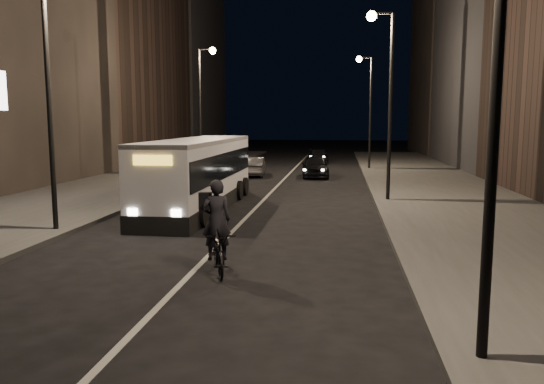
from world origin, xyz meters
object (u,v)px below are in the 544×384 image
(cyclist_on_bicycle, at_px, (218,243))
(car_far, at_px, (318,156))
(car_near, at_px, (315,166))
(city_bus, at_px, (199,171))
(streetlight_right_far, at_px, (367,97))
(streetlight_left_far, at_px, (204,94))
(streetlight_right_mid, at_px, (385,80))
(streetlight_left_near, at_px, (55,64))
(car_mid, at_px, (254,166))

(cyclist_on_bicycle, relative_size, car_far, 0.58)
(car_near, xyz_separation_m, car_far, (-0.33, 12.27, -0.14))
(car_near, bearing_deg, city_bus, -111.97)
(cyclist_on_bicycle, distance_m, car_near, 22.30)
(streetlight_right_far, bearing_deg, streetlight_left_far, -150.64)
(streetlight_right_mid, relative_size, streetlight_left_far, 1.00)
(streetlight_left_near, xyz_separation_m, car_far, (6.88, 30.75, -4.79))
(streetlight_right_mid, relative_size, car_mid, 2.12)
(streetlight_right_mid, distance_m, streetlight_left_far, 14.62)
(car_far, bearing_deg, streetlight_left_near, -109.13)
(cyclist_on_bicycle, bearing_deg, streetlight_right_far, 61.89)
(streetlight_left_far, bearing_deg, streetlight_right_far, 29.36)
(streetlight_left_near, xyz_separation_m, car_mid, (3.15, 18.75, -4.73))
(car_mid, bearing_deg, streetlight_left_far, 7.98)
(city_bus, xyz_separation_m, car_far, (3.83, 25.38, -1.00))
(streetlight_left_near, xyz_separation_m, cyclist_on_bicycle, (5.97, -3.78, -4.60))
(city_bus, height_order, car_far, city_bus)
(car_far, bearing_deg, car_mid, -113.78)
(city_bus, relative_size, cyclist_on_bicycle, 4.71)
(streetlight_left_near, bearing_deg, streetlight_left_far, 90.00)
(streetlight_left_far, distance_m, cyclist_on_bicycle, 23.05)
(city_bus, bearing_deg, car_near, 72.52)
(streetlight_left_far, relative_size, city_bus, 0.76)
(streetlight_left_near, bearing_deg, car_far, 77.40)
(car_near, height_order, car_far, car_near)
(car_mid, relative_size, car_far, 0.97)
(streetlight_right_far, distance_m, car_near, 8.00)
(car_near, height_order, car_mid, car_near)
(streetlight_right_mid, bearing_deg, car_mid, 124.96)
(streetlight_left_far, xyz_separation_m, cyclist_on_bicycle, (5.97, -21.78, -4.60))
(car_near, distance_m, car_mid, 4.07)
(city_bus, xyz_separation_m, cyclist_on_bicycle, (2.93, -9.15, -0.81))
(cyclist_on_bicycle, bearing_deg, car_mid, 78.62)
(streetlight_left_near, bearing_deg, car_near, 68.69)
(car_near, bearing_deg, streetlight_right_far, 53.59)
(streetlight_left_near, distance_m, streetlight_left_far, 18.00)
(streetlight_right_mid, xyz_separation_m, car_far, (-3.79, 22.75, -4.79))
(streetlight_left_near, distance_m, car_near, 20.38)
(streetlight_left_near, relative_size, car_far, 2.06)
(streetlight_right_mid, xyz_separation_m, car_mid, (-7.52, 10.75, -4.73))
(streetlight_left_near, height_order, city_bus, streetlight_left_near)
(streetlight_right_mid, xyz_separation_m, streetlight_right_far, (0.00, 16.00, 0.00))
(car_far, bearing_deg, streetlight_right_mid, -87.07)
(city_bus, height_order, car_mid, city_bus)
(car_near, bearing_deg, car_far, 87.20)
(streetlight_right_mid, height_order, city_bus, streetlight_right_mid)
(streetlight_left_far, relative_size, car_far, 2.06)
(streetlight_right_mid, height_order, streetlight_left_near, same)
(cyclist_on_bicycle, xyz_separation_m, car_mid, (-2.82, 22.53, -0.13))
(streetlight_right_far, relative_size, car_far, 2.06)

